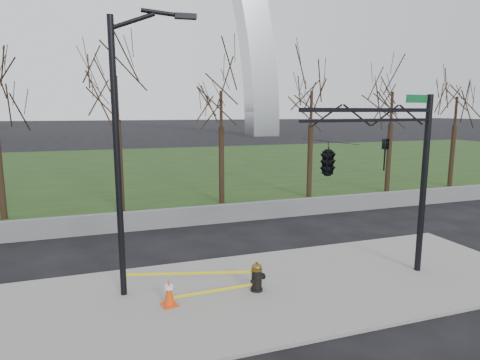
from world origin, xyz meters
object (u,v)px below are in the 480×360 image
object	(u,v)px
traffic_cone	(169,292)
street_light	(125,139)
traffic_signal_mast	(349,157)
fire_hydrant	(257,277)

from	to	relation	value
traffic_cone	street_light	xyz separation A→B (m)	(-0.94, 1.14, 4.21)
traffic_cone	traffic_signal_mast	distance (m)	6.42
traffic_signal_mast	street_light	bearing A→B (deg)	157.02
fire_hydrant	street_light	distance (m)	5.61
traffic_cone	traffic_signal_mast	world-z (taller)	traffic_signal_mast
traffic_cone	fire_hydrant	bearing A→B (deg)	2.47
street_light	traffic_signal_mast	size ratio (longest dim) A/B	1.37
fire_hydrant	traffic_cone	size ratio (longest dim) A/B	1.18
fire_hydrant	street_light	bearing A→B (deg)	139.61
street_light	traffic_signal_mast	bearing A→B (deg)	-9.67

